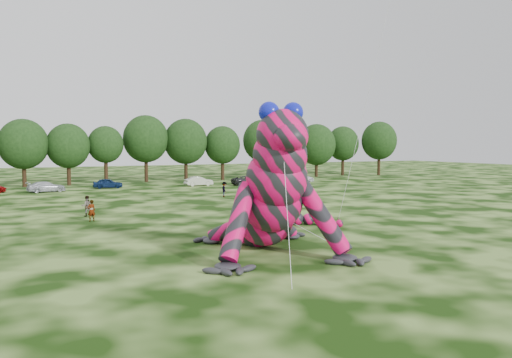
{
  "coord_description": "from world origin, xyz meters",
  "views": [
    {
      "loc": [
        -10.88,
        -19.66,
        5.95
      ],
      "look_at": [
        1.17,
        5.49,
        4.0
      ],
      "focal_mm": 35.0,
      "sensor_mm": 36.0,
      "label": 1
    }
  ],
  "objects_px": {
    "tree_10": "(146,149)",
    "tree_15": "(316,150)",
    "tree_7": "(24,153)",
    "tree_16": "(343,151)",
    "spectator_1": "(87,206)",
    "tree_8": "(68,154)",
    "car_6": "(248,180)",
    "spectator_0": "(91,211)",
    "tree_12": "(223,153)",
    "tree_17": "(379,148)",
    "spectator_5": "(248,204)",
    "car_3": "(46,187)",
    "tree_14": "(290,151)",
    "tree_9": "(106,155)",
    "spectator_2": "(224,189)",
    "car_7": "(301,178)",
    "car_5": "(199,181)",
    "car_4": "(108,183)",
    "tree_13": "(262,149)",
    "tree_11": "(186,150)"
  },
  "relations": [
    {
      "from": "tree_10",
      "to": "tree_15",
      "type": "height_order",
      "value": "tree_10"
    },
    {
      "from": "tree_7",
      "to": "tree_16",
      "type": "height_order",
      "value": "tree_7"
    },
    {
      "from": "tree_16",
      "to": "spectator_1",
      "type": "height_order",
      "value": "tree_16"
    },
    {
      "from": "tree_10",
      "to": "tree_16",
      "type": "bearing_deg",
      "value": 1.2
    },
    {
      "from": "tree_8",
      "to": "car_6",
      "type": "bearing_deg",
      "value": -24.8
    },
    {
      "from": "tree_10",
      "to": "spectator_0",
      "type": "xyz_separation_m",
      "value": [
        -13.25,
        -38.33,
        -4.42
      ]
    },
    {
      "from": "tree_12",
      "to": "tree_17",
      "type": "distance_m",
      "value": 31.96
    },
    {
      "from": "tree_16",
      "to": "spectator_5",
      "type": "bearing_deg",
      "value": -133.58
    },
    {
      "from": "tree_12",
      "to": "car_3",
      "type": "height_order",
      "value": "tree_12"
    },
    {
      "from": "spectator_1",
      "to": "spectator_0",
      "type": "xyz_separation_m",
      "value": [
        -0.01,
        -2.98,
        -0.02
      ]
    },
    {
      "from": "tree_8",
      "to": "car_6",
      "type": "height_order",
      "value": "tree_8"
    },
    {
      "from": "tree_10",
      "to": "tree_17",
      "type": "bearing_deg",
      "value": -2.46
    },
    {
      "from": "tree_12",
      "to": "tree_17",
      "type": "xyz_separation_m",
      "value": [
        31.94,
        -1.08,
        0.66
      ]
    },
    {
      "from": "tree_14",
      "to": "tree_17",
      "type": "relative_size",
      "value": 0.91
    },
    {
      "from": "tree_12",
      "to": "tree_14",
      "type": "relative_size",
      "value": 0.95
    },
    {
      "from": "tree_9",
      "to": "spectator_0",
      "type": "bearing_deg",
      "value": -100.56
    },
    {
      "from": "tree_7",
      "to": "tree_14",
      "type": "bearing_deg",
      "value": 2.52
    },
    {
      "from": "tree_8",
      "to": "spectator_2",
      "type": "bearing_deg",
      "value": -59.98
    },
    {
      "from": "spectator_0",
      "to": "car_7",
      "type": "bearing_deg",
      "value": -155.21
    },
    {
      "from": "tree_8",
      "to": "tree_10",
      "type": "relative_size",
      "value": 0.85
    },
    {
      "from": "tree_17",
      "to": "spectator_1",
      "type": "bearing_deg",
      "value": -149.95
    },
    {
      "from": "tree_15",
      "to": "car_6",
      "type": "xyz_separation_m",
      "value": [
        -19.12,
        -11.68,
        -4.14
      ]
    },
    {
      "from": "car_3",
      "to": "car_5",
      "type": "bearing_deg",
      "value": -98.29
    },
    {
      "from": "tree_10",
      "to": "car_5",
      "type": "distance_m",
      "value": 12.63
    },
    {
      "from": "tree_14",
      "to": "car_4",
      "type": "height_order",
      "value": "tree_14"
    },
    {
      "from": "tree_12",
      "to": "car_6",
      "type": "distance_m",
      "value": 12.27
    },
    {
      "from": "tree_10",
      "to": "tree_13",
      "type": "distance_m",
      "value": 19.79
    },
    {
      "from": "tree_12",
      "to": "car_6",
      "type": "relative_size",
      "value": 1.84
    },
    {
      "from": "tree_9",
      "to": "tree_11",
      "type": "height_order",
      "value": "tree_11"
    },
    {
      "from": "car_3",
      "to": "tree_9",
      "type": "bearing_deg",
      "value": -51.3
    },
    {
      "from": "tree_11",
      "to": "tree_16",
      "type": "relative_size",
      "value": 1.07
    },
    {
      "from": "tree_7",
      "to": "spectator_2",
      "type": "height_order",
      "value": "tree_7"
    },
    {
      "from": "tree_16",
      "to": "car_4",
      "type": "bearing_deg",
      "value": -167.87
    },
    {
      "from": "tree_13",
      "to": "spectator_0",
      "type": "height_order",
      "value": "tree_13"
    },
    {
      "from": "tree_9",
      "to": "tree_14",
      "type": "relative_size",
      "value": 0.92
    },
    {
      "from": "tree_9",
      "to": "tree_10",
      "type": "xyz_separation_m",
      "value": [
        6.33,
        1.23,
        0.91
      ]
    },
    {
      "from": "tree_7",
      "to": "car_7",
      "type": "height_order",
      "value": "tree_7"
    },
    {
      "from": "car_3",
      "to": "car_5",
      "type": "distance_m",
      "value": 20.14
    },
    {
      "from": "tree_12",
      "to": "tree_11",
      "type": "bearing_deg",
      "value": 175.82
    },
    {
      "from": "tree_9",
      "to": "tree_15",
      "type": "xyz_separation_m",
      "value": [
        37.41,
        0.43,
        0.48
      ]
    },
    {
      "from": "tree_8",
      "to": "spectator_0",
      "type": "xyz_separation_m",
      "value": [
        -1.63,
        -36.74,
        -3.64
      ]
    },
    {
      "from": "spectator_2",
      "to": "tree_16",
      "type": "bearing_deg",
      "value": -42.64
    },
    {
      "from": "car_6",
      "to": "spectator_1",
      "type": "height_order",
      "value": "spectator_1"
    },
    {
      "from": "spectator_1",
      "to": "tree_16",
      "type": "bearing_deg",
      "value": -143.65
    },
    {
      "from": "tree_8",
      "to": "tree_16",
      "type": "distance_m",
      "value": 49.72
    },
    {
      "from": "car_3",
      "to": "tree_11",
      "type": "bearing_deg",
      "value": -73.18
    },
    {
      "from": "tree_7",
      "to": "tree_16",
      "type": "xyz_separation_m",
      "value": [
        55.53,
        2.57,
        -0.05
      ]
    },
    {
      "from": "car_6",
      "to": "spectator_5",
      "type": "xyz_separation_m",
      "value": [
        -12.54,
        -27.32,
        0.17
      ]
    },
    {
      "from": "tree_12",
      "to": "car_7",
      "type": "xyz_separation_m",
      "value": [
        9.42,
        -9.76,
        -3.84
      ]
    },
    {
      "from": "tree_15",
      "to": "tree_17",
      "type": "xyz_separation_m",
      "value": [
        13.47,
        -1.11,
        0.33
      ]
    }
  ]
}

